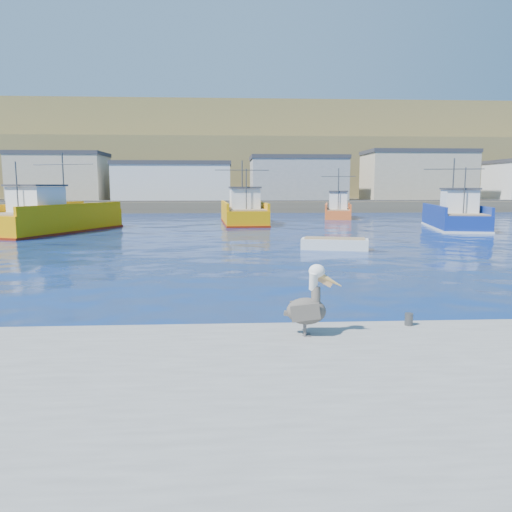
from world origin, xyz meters
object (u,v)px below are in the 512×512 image
Objects in this scene: skiff_mid at (335,245)px; skiff_far at (448,223)px; boat_orange at (338,210)px; trawler_yellow_b at (243,213)px; pelican at (308,305)px; trawler_yellow_a at (52,218)px; trawler_blue at (455,217)px.

skiff_far reaches higher than skiff_mid.
skiff_far is (7.95, -12.95, -0.71)m from boat_orange.
boat_orange is 1.97× the size of skiff_mid.
trawler_yellow_b is 40.99m from pelican.
skiff_mid is 2.60× the size of pelican.
skiff_far is at bearing 6.72° from trawler_yellow_a.
trawler_blue is 20.34m from skiff_mid.
pelican is (-11.57, -49.18, 0.18)m from boat_orange.
boat_orange is 30.75m from skiff_mid.
trawler_yellow_b reaches higher than skiff_far.
pelican is at bearing -62.61° from trawler_yellow_a.
trawler_yellow_a is 3.06× the size of skiff_far.
skiff_far is (14.78, 17.02, 0.03)m from skiff_mid.
skiff_mid is at bearing -30.94° from trawler_yellow_a.
skiff_mid is at bearing -130.98° from skiff_far.
trawler_yellow_a is at bearing -177.21° from trawler_blue.
trawler_blue is at bearing 2.79° from trawler_yellow_a.
trawler_yellow_b is at bearing 102.71° from skiff_mid.
trawler_yellow_a is 36.01m from pelican.
trawler_yellow_b reaches higher than boat_orange.
boat_orange is 1.82× the size of skiff_far.
trawler_yellow_a is 35.58m from trawler_blue.
trawler_yellow_b is 20.28m from skiff_far.
pelican is (-19.52, -36.22, 0.89)m from skiff_far.
trawler_yellow_b is 14.32m from boat_orange.
trawler_yellow_b is at bearing 90.25° from pelican.
skiff_far is (36.09, 4.25, -0.85)m from trawler_yellow_a.
boat_orange is at bearing 76.76° from pelican.
trawler_yellow_b is at bearing -145.14° from boat_orange.
trawler_blue reaches higher than pelican.
trawler_yellow_a is at bearing 149.06° from skiff_mid.
skiff_far is 41.16m from pelican.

